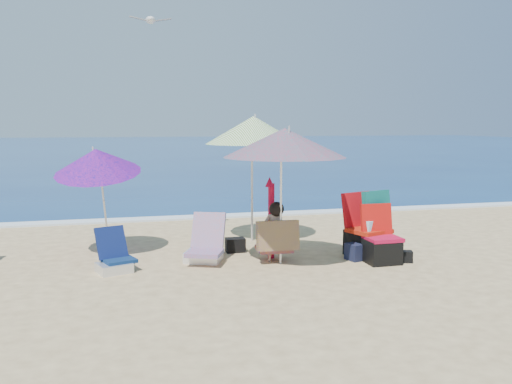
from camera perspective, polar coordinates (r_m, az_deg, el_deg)
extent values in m
plane|color=#D8BC84|center=(8.07, 3.85, -8.58)|extent=(120.00, 120.00, 0.00)
cube|color=navy|center=(52.48, -11.58, 4.58)|extent=(120.00, 80.00, 0.12)
cube|color=white|center=(12.90, -3.18, -2.52)|extent=(120.00, 0.50, 0.04)
cylinder|color=white|center=(8.47, 2.62, -0.96)|extent=(0.05, 0.05, 1.98)
cone|color=#D91C48|center=(8.27, 3.02, 5.17)|extent=(2.39, 2.39, 0.45)
cylinder|color=silver|center=(8.14, 3.49, 6.53)|extent=(0.04, 0.04, 0.12)
cylinder|color=silver|center=(10.12, -0.42, 0.89)|extent=(0.05, 0.05, 2.16)
cone|color=#4A9216|center=(10.02, -0.26, 6.51)|extent=(2.01, 2.01, 0.51)
cylinder|color=white|center=(9.99, -0.11, 7.81)|extent=(0.04, 0.04, 0.14)
cylinder|color=silver|center=(9.55, -15.61, -1.37)|extent=(0.14, 0.42, 1.59)
cone|color=#A3178D|center=(9.31, -16.34, 3.16)|extent=(1.74, 1.78, 0.74)
cylinder|color=white|center=(9.31, -16.71, 4.26)|extent=(0.04, 0.06, 0.11)
cylinder|color=#B10C28|center=(8.86, 1.61, -3.06)|extent=(0.13, 0.13, 1.23)
cone|color=#A50B2A|center=(8.53, 1.44, 1.07)|extent=(0.18, 0.18, 0.15)
cube|color=#0E264F|center=(8.43, -14.13, -6.97)|extent=(0.55, 0.52, 0.05)
cube|color=#0D1A4B|center=(8.55, -14.93, -5.14)|extent=(0.51, 0.39, 0.47)
cube|color=silver|center=(8.39, -14.65, -7.68)|extent=(0.57, 0.54, 0.14)
cube|color=#E14F64|center=(8.54, -5.43, -6.39)|extent=(0.67, 0.63, 0.06)
cube|color=#EA5952|center=(8.85, -5.01, -4.01)|extent=(0.61, 0.49, 0.56)
cube|color=white|center=(8.80, -5.53, -6.69)|extent=(0.70, 0.66, 0.17)
cube|color=#B70D34|center=(8.81, 13.15, -4.77)|extent=(0.53, 0.47, 0.06)
cube|color=#B8120D|center=(8.95, 12.50, -2.86)|extent=(0.52, 0.15, 0.52)
cube|color=black|center=(8.85, 13.04, -6.09)|extent=(0.51, 0.45, 0.37)
cube|color=#B5210C|center=(9.11, 11.76, -3.98)|extent=(0.74, 0.70, 0.06)
cube|color=red|center=(9.31, 10.54, -1.84)|extent=(0.62, 0.36, 0.60)
cube|color=black|center=(9.31, 11.46, -5.21)|extent=(0.72, 0.68, 0.43)
cube|color=#097C61|center=(9.12, 12.53, -1.74)|extent=(0.57, 0.36, 0.61)
cube|color=#9CEAFA|center=(8.96, 11.91, -3.96)|extent=(0.26, 0.21, 0.32)
imported|color=tan|center=(8.68, 1.93, -4.19)|extent=(0.35, 0.24, 0.96)
cube|color=#330F6E|center=(8.78, 1.89, -5.97)|extent=(0.54, 0.48, 0.06)
cube|color=#3E0F6E|center=(8.54, 2.29, -4.59)|extent=(0.66, 0.25, 0.49)
sphere|color=black|center=(8.57, 2.17, -1.81)|extent=(0.23, 0.23, 0.23)
cube|color=black|center=(9.38, -2.19, -5.57)|extent=(0.33, 0.24, 0.24)
cube|color=#171B32|center=(9.00, 10.63, -6.14)|extent=(0.42, 0.36, 0.27)
cube|color=black|center=(9.02, 15.30, -6.53)|extent=(0.28, 0.24, 0.18)
ellipsoid|color=silver|center=(10.33, -11.01, 17.26)|extent=(0.18, 0.34, 0.13)
cube|color=gray|center=(10.33, -12.18, 17.34)|extent=(0.34, 0.11, 0.07)
cube|color=gray|center=(10.39, -9.80, 17.33)|extent=(0.34, 0.11, 0.07)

